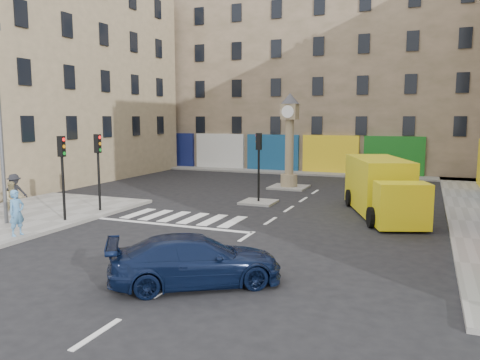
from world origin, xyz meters
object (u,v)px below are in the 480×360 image
Objects in this scene: traffic_light_left_far at (98,160)px; pedestrian_tan at (13,199)px; pedestrian_dark at (15,192)px; traffic_light_island at (259,156)px; pedestrian_blue at (17,213)px; yellow_van at (382,187)px; traffic_light_left_near at (62,164)px; clock_pillar at (290,134)px; navy_sedan at (196,260)px.

traffic_light_left_far is 4.15m from pedestrian_tan.
traffic_light_left_far is 2.07× the size of pedestrian_dark.
traffic_light_island is 12.36m from pedestrian_dark.
traffic_light_left_far is at bearing -139.40° from traffic_light_island.
pedestrian_blue is at bearing -119.41° from traffic_light_island.
traffic_light_left_near is at bearing -170.16° from yellow_van.
clock_pillar is 3.41× the size of pedestrian_dark.
traffic_light_left_near reaches higher than yellow_van.
clock_pillar is at bearing -13.13° from pedestrian_tan.
traffic_light_left_near is 10.03m from traffic_light_island.
traffic_light_left_near is 2.29× the size of pedestrian_tan.
navy_sedan is 8.78m from pedestrian_blue.
pedestrian_dark is at bearing 64.18° from pedestrian_tan.
pedestrian_tan is at bearing -174.23° from traffic_light_left_near.
clock_pillar is 1.27× the size of navy_sedan.
pedestrian_tan is at bearing 34.88° from navy_sedan.
traffic_light_island is at bearing -90.00° from clock_pillar.
traffic_light_left_far reaches higher than navy_sedan.
clock_pillar is 18.86m from navy_sedan.
yellow_van is at bearing 29.40° from traffic_light_left_near.
traffic_light_left_far is 11.52m from navy_sedan.
traffic_light_island is at bearing -35.07° from pedestrian_dark.
clock_pillar is 3.45× the size of pedestrian_blue.
yellow_van is (12.77, 7.20, -1.30)m from traffic_light_left_near.
clock_pillar reaches higher than pedestrian_dark.
pedestrian_tan is (-2.71, -2.67, -1.66)m from traffic_light_left_far.
traffic_light_island reaches higher than pedestrian_dark.
navy_sedan is at bearing -127.69° from yellow_van.
traffic_light_island is (6.30, 7.80, -0.03)m from traffic_light_left_near.
traffic_light_left_far is 0.61× the size of clock_pillar.
pedestrian_blue is at bearing -111.80° from pedestrian_dark.
traffic_light_island is at bearing -22.64° from navy_sedan.
clock_pillar is (6.30, 11.40, 0.93)m from traffic_light_left_far.
pedestrian_tan is (-2.71, -0.27, -1.66)m from traffic_light_left_near.
navy_sedan is 12.50m from yellow_van.
pedestrian_dark is (-1.05, 1.06, 0.09)m from pedestrian_tan.
traffic_light_island is at bearing 155.10° from yellow_van.
traffic_light_left_near reaches higher than pedestrian_tan.
traffic_light_left_far reaches higher than pedestrian_tan.
navy_sedan is (8.89, -7.07, -1.93)m from traffic_light_left_far.
pedestrian_dark is at bearing -145.09° from traffic_light_island.
clock_pillar reaches higher than traffic_light_left_far.
traffic_light_left_far is 13.05m from clock_pillar.
navy_sedan is 2.71× the size of pedestrian_blue.
pedestrian_blue reaches higher than pedestrian_tan.
clock_pillar is at bearing -17.67° from pedestrian_dark.
navy_sedan is 2.97× the size of pedestrian_tan.
traffic_light_left_near is 2.40m from traffic_light_left_far.
pedestrian_tan is 1.49m from pedestrian_dark.
pedestrian_tan reaches higher than navy_sedan.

